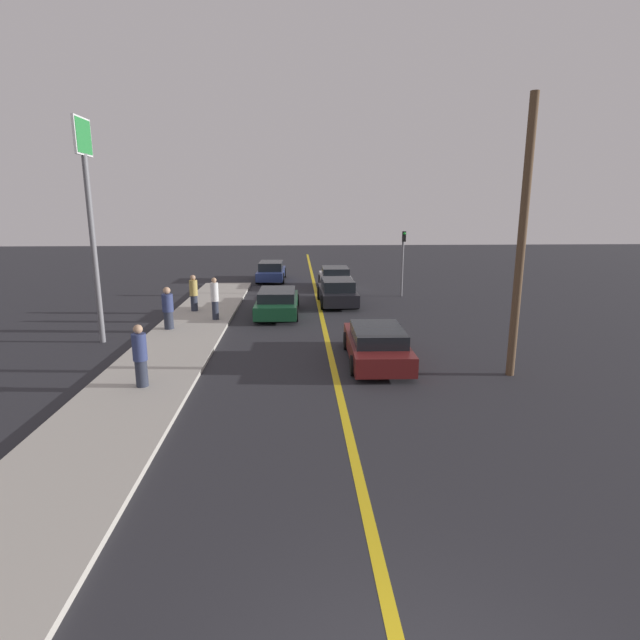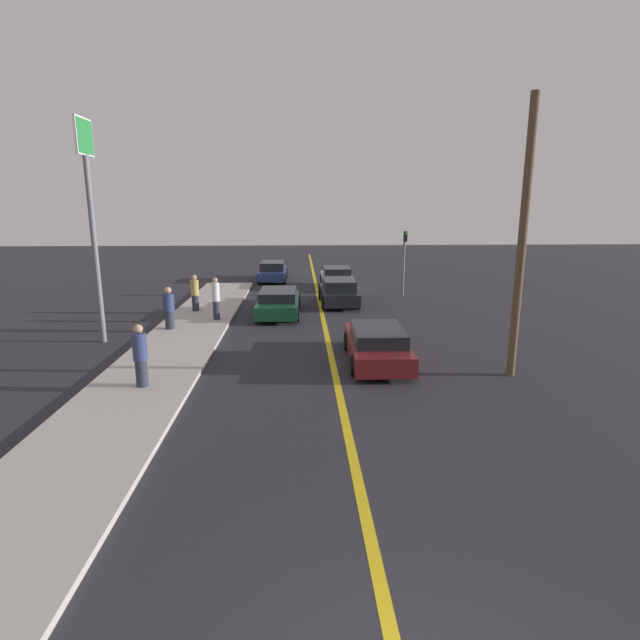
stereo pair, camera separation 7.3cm
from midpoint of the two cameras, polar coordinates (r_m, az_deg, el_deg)
The scene contains 14 objects.
road_center_line at distance 22.16m, azimuth 0.16°, elevation 0.14°, with size 0.20×60.00×0.01m.
sidewalk_left at distance 18.75m, azimuth -16.05°, elevation -2.57°, with size 2.86×27.98×0.13m.
car_near_right_lane at distance 16.11m, azimuth 6.36°, elevation -2.78°, with size 1.97×4.50×1.17m.
car_ahead_center at distance 22.93m, azimuth -4.98°, elevation 2.04°, with size 2.01×4.60×1.20m.
car_far_distant at distance 25.38m, azimuth 1.91°, elevation 3.22°, with size 1.93×4.25×1.30m.
car_parked_left_lot at distance 30.35m, azimuth 1.66°, elevation 4.83°, with size 1.90×3.94×1.30m.
car_oncoming_far at distance 33.57m, azimuth -5.66°, elevation 5.55°, with size 1.90×4.41×1.29m.
pedestrian_near_curb at distance 14.24m, azimuth -20.00°, elevation -3.87°, with size 0.38×0.38×1.72m.
pedestrian_mid_group at distance 20.57m, azimuth -17.09°, elevation 1.28°, with size 0.43×0.43×1.68m.
pedestrian_far_standing at distance 21.77m, azimuth -12.03°, elevation 2.43°, with size 0.33×0.33×1.81m.
pedestrian_by_sign at distance 23.80m, azimuth -14.32°, elevation 3.00°, with size 0.37×0.37×1.68m.
traffic_light at distance 27.72m, azimuth 9.37°, elevation 7.20°, with size 0.18×0.40×3.57m.
roadside_sign at distance 19.50m, azimuth -25.10°, elevation 13.13°, with size 0.20×1.33×7.82m.
utility_pole at distance 15.22m, azimuth 21.91°, elevation 8.31°, with size 0.24×0.24×7.87m.
Camera 1 is at (-1.11, -3.58, 4.92)m, focal length 28.00 mm.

